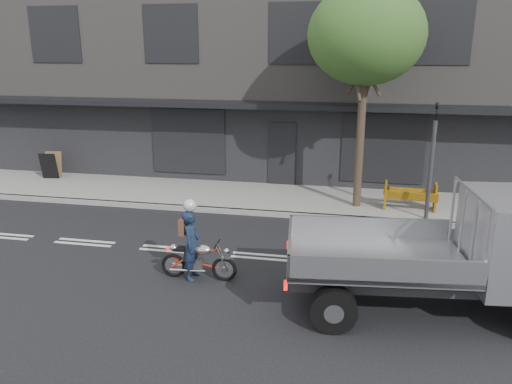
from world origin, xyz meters
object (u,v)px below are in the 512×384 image
at_px(street_tree, 366,35).
at_px(traffic_light_pole, 431,168).
at_px(rider, 191,245).
at_px(construction_barrier, 411,197).
at_px(flatbed_ute, 496,245).
at_px(sandwich_board, 49,166).
at_px(motorcycle, 199,259).

bearing_deg(street_tree, traffic_light_pole, -23.03).
bearing_deg(rider, construction_barrier, -45.73).
bearing_deg(construction_barrier, flatbed_ute, -80.66).
relative_size(street_tree, flatbed_ute, 1.22).
relative_size(traffic_light_pole, sandwich_board, 3.52).
distance_m(traffic_light_pole, motorcycle, 7.31).
bearing_deg(traffic_light_pole, sandwich_board, 171.74).
bearing_deg(flatbed_ute, sandwich_board, 147.01).
bearing_deg(traffic_light_pole, street_tree, 156.97).
bearing_deg(rider, traffic_light_pole, -51.14).
height_order(street_tree, traffic_light_pole, street_tree).
bearing_deg(street_tree, construction_barrier, -9.56).
xyz_separation_m(motorcycle, rider, (-0.15, -0.00, 0.33)).
xyz_separation_m(construction_barrier, sandwich_board, (-13.02, 1.37, 0.06)).
xyz_separation_m(motorcycle, construction_barrier, (5.00, 5.37, 0.13)).
height_order(street_tree, rider, street_tree).
xyz_separation_m(street_tree, motorcycle, (-3.40, -5.63, -4.82)).
distance_m(rider, flatbed_ute, 6.12).
xyz_separation_m(motorcycle, sandwich_board, (-8.02, 6.73, 0.19)).
distance_m(motorcycle, flatbed_ute, 6.02).
bearing_deg(sandwich_board, street_tree, -12.01).
xyz_separation_m(street_tree, sandwich_board, (-11.42, 1.10, -4.63)).
distance_m(street_tree, flatbed_ute, 7.53).
relative_size(rider, construction_barrier, 1.00).
xyz_separation_m(street_tree, flatbed_ute, (2.53, -5.94, -3.87)).
bearing_deg(sandwich_board, flatbed_ute, -33.29).
height_order(traffic_light_pole, construction_barrier, traffic_light_pole).
xyz_separation_m(flatbed_ute, construction_barrier, (-0.93, 5.67, -0.81)).
relative_size(street_tree, construction_barrier, 4.29).
height_order(traffic_light_pole, motorcycle, traffic_light_pole).
relative_size(rider, flatbed_ute, 0.29).
relative_size(motorcycle, rider, 1.10).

